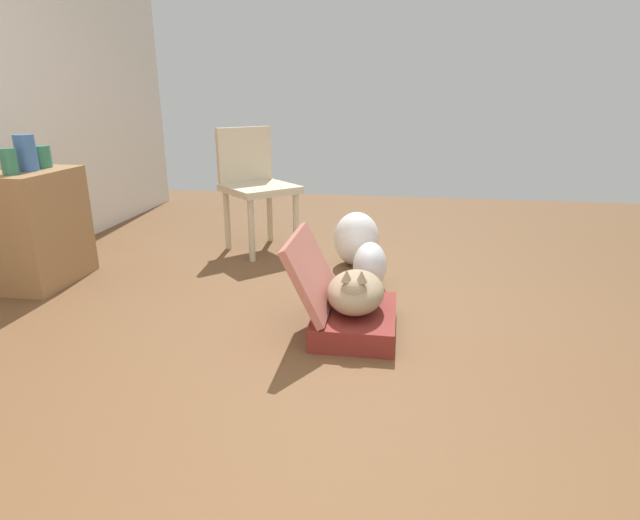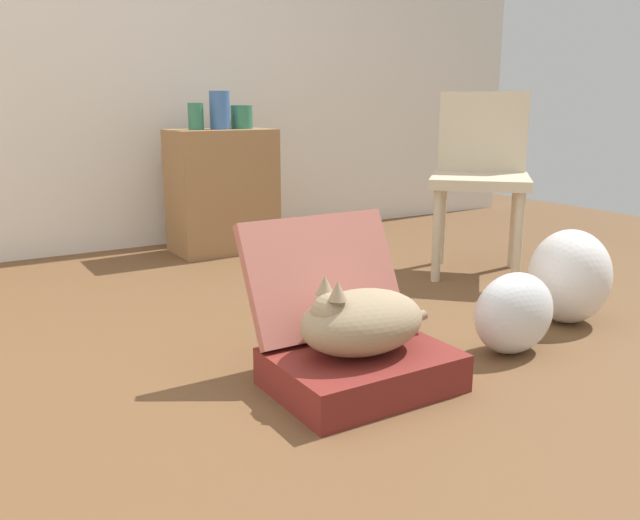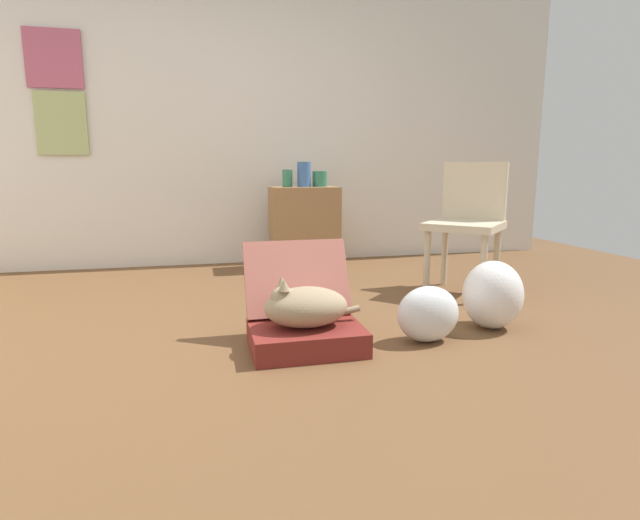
{
  "view_description": "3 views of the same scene",
  "coord_description": "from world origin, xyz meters",
  "px_view_note": "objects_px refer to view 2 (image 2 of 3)",
  "views": [
    {
      "loc": [
        -2.1,
        -0.34,
        1.14
      ],
      "look_at": [
        0.42,
        0.05,
        0.31
      ],
      "focal_mm": 28.56,
      "sensor_mm": 36.0,
      "label": 1
    },
    {
      "loc": [
        -0.85,
        -1.68,
        0.85
      ],
      "look_at": [
        0.44,
        0.43,
        0.26
      ],
      "focal_mm": 36.8,
      "sensor_mm": 36.0,
      "label": 2
    },
    {
      "loc": [
        -0.25,
        -2.41,
        0.87
      ],
      "look_at": [
        0.35,
        0.05,
        0.4
      ],
      "focal_mm": 28.11,
      "sensor_mm": 36.0,
      "label": 3
    }
  ],
  "objects_px": {
    "suitcase_base": "(361,370)",
    "vase_short": "(242,117)",
    "cat": "(360,321)",
    "side_table": "(222,191)",
    "vase_tall": "(196,116)",
    "chair": "(481,172)",
    "plastic_bag_clear": "(569,276)",
    "plastic_bag_white": "(514,313)",
    "vase_round": "(220,110)"
  },
  "relations": [
    {
      "from": "plastic_bag_white",
      "to": "vase_round",
      "type": "relative_size",
      "value": 1.52
    },
    {
      "from": "side_table",
      "to": "vase_tall",
      "type": "distance_m",
      "value": 0.45
    },
    {
      "from": "plastic_bag_clear",
      "to": "vase_short",
      "type": "xyz_separation_m",
      "value": [
        -0.5,
        1.93,
        0.58
      ]
    },
    {
      "from": "cat",
      "to": "plastic_bag_clear",
      "type": "height_order",
      "value": "plastic_bag_clear"
    },
    {
      "from": "suitcase_base",
      "to": "vase_short",
      "type": "distance_m",
      "value": 2.21
    },
    {
      "from": "vase_round",
      "to": "chair",
      "type": "bearing_deg",
      "value": -50.42
    },
    {
      "from": "vase_short",
      "to": "chair",
      "type": "relative_size",
      "value": 0.15
    },
    {
      "from": "cat",
      "to": "chair",
      "type": "distance_m",
      "value": 1.63
    },
    {
      "from": "plastic_bag_clear",
      "to": "side_table",
      "type": "bearing_deg",
      "value": 108.61
    },
    {
      "from": "plastic_bag_white",
      "to": "chair",
      "type": "relative_size",
      "value": 0.35
    },
    {
      "from": "cat",
      "to": "side_table",
      "type": "bearing_deg",
      "value": 78.19
    },
    {
      "from": "cat",
      "to": "vase_round",
      "type": "bearing_deg",
      "value": 78.15
    },
    {
      "from": "cat",
      "to": "chair",
      "type": "xyz_separation_m",
      "value": [
        1.35,
        0.88,
        0.29
      ]
    },
    {
      "from": "side_table",
      "to": "chair",
      "type": "distance_m",
      "value": 1.47
    },
    {
      "from": "side_table",
      "to": "chair",
      "type": "bearing_deg",
      "value": -50.59
    },
    {
      "from": "plastic_bag_white",
      "to": "plastic_bag_clear",
      "type": "xyz_separation_m",
      "value": [
        0.44,
        0.12,
        0.04
      ]
    },
    {
      "from": "vase_round",
      "to": "chair",
      "type": "height_order",
      "value": "vase_round"
    },
    {
      "from": "vase_short",
      "to": "cat",
      "type": "bearing_deg",
      "value": -105.59
    },
    {
      "from": "cat",
      "to": "vase_tall",
      "type": "xyz_separation_m",
      "value": [
        0.28,
        2.0,
        0.56
      ]
    },
    {
      "from": "vase_short",
      "to": "chair",
      "type": "distance_m",
      "value": 1.41
    },
    {
      "from": "plastic_bag_white",
      "to": "side_table",
      "type": "bearing_deg",
      "value": 95.83
    },
    {
      "from": "plastic_bag_clear",
      "to": "side_table",
      "type": "height_order",
      "value": "side_table"
    },
    {
      "from": "vase_round",
      "to": "chair",
      "type": "relative_size",
      "value": 0.23
    },
    {
      "from": "side_table",
      "to": "vase_tall",
      "type": "bearing_deg",
      "value": -177.54
    },
    {
      "from": "cat",
      "to": "side_table",
      "type": "distance_m",
      "value": 2.05
    },
    {
      "from": "suitcase_base",
      "to": "vase_short",
      "type": "xyz_separation_m",
      "value": [
        0.55,
        2.02,
        0.71
      ]
    },
    {
      "from": "vase_tall",
      "to": "plastic_bag_clear",
      "type": "bearing_deg",
      "value": -67.54
    },
    {
      "from": "vase_short",
      "to": "chair",
      "type": "xyz_separation_m",
      "value": [
        0.78,
        -1.14,
        -0.26
      ]
    },
    {
      "from": "suitcase_base",
      "to": "cat",
      "type": "bearing_deg",
      "value": 177.77
    },
    {
      "from": "suitcase_base",
      "to": "side_table",
      "type": "xyz_separation_m",
      "value": [
        0.41,
        2.01,
        0.29
      ]
    },
    {
      "from": "suitcase_base",
      "to": "chair",
      "type": "xyz_separation_m",
      "value": [
        1.34,
        0.88,
        0.45
      ]
    },
    {
      "from": "suitcase_base",
      "to": "vase_short",
      "type": "bearing_deg",
      "value": 74.66
    },
    {
      "from": "cat",
      "to": "vase_round",
      "type": "height_order",
      "value": "vase_round"
    },
    {
      "from": "cat",
      "to": "plastic_bag_white",
      "type": "xyz_separation_m",
      "value": [
        0.63,
        -0.03,
        -0.07
      ]
    },
    {
      "from": "side_table",
      "to": "vase_short",
      "type": "relative_size",
      "value": 5.31
    },
    {
      "from": "side_table",
      "to": "vase_tall",
      "type": "xyz_separation_m",
      "value": [
        -0.14,
        -0.01,
        0.43
      ]
    },
    {
      "from": "plastic_bag_clear",
      "to": "vase_short",
      "type": "height_order",
      "value": "vase_short"
    },
    {
      "from": "suitcase_base",
      "to": "plastic_bag_white",
      "type": "relative_size",
      "value": 1.67
    },
    {
      "from": "vase_tall",
      "to": "vase_round",
      "type": "xyz_separation_m",
      "value": [
        0.14,
        -0.0,
        0.03
      ]
    },
    {
      "from": "cat",
      "to": "vase_short",
      "type": "bearing_deg",
      "value": 74.41
    },
    {
      "from": "plastic_bag_clear",
      "to": "cat",
      "type": "bearing_deg",
      "value": -175.31
    },
    {
      "from": "cat",
      "to": "side_table",
      "type": "relative_size",
      "value": 0.69
    },
    {
      "from": "vase_round",
      "to": "vase_tall",
      "type": "bearing_deg",
      "value": 179.82
    },
    {
      "from": "vase_round",
      "to": "vase_short",
      "type": "bearing_deg",
      "value": 8.44
    },
    {
      "from": "vase_tall",
      "to": "vase_short",
      "type": "bearing_deg",
      "value": 4.15
    },
    {
      "from": "plastic_bag_white",
      "to": "side_table",
      "type": "height_order",
      "value": "side_table"
    },
    {
      "from": "vase_tall",
      "to": "vase_short",
      "type": "relative_size",
      "value": 1.1
    },
    {
      "from": "suitcase_base",
      "to": "plastic_bag_white",
      "type": "height_order",
      "value": "plastic_bag_white"
    },
    {
      "from": "plastic_bag_clear",
      "to": "chair",
      "type": "xyz_separation_m",
      "value": [
        0.28,
        0.79,
        0.32
      ]
    },
    {
      "from": "chair",
      "to": "vase_tall",
      "type": "bearing_deg",
      "value": 178.73
    }
  ]
}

